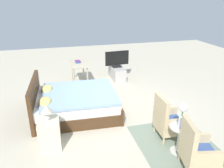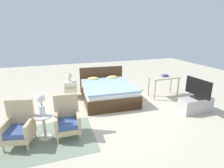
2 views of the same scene
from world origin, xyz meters
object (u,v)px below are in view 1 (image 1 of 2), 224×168
armchair_by_window_left (197,151)px  armchair_by_window_right (168,121)px  bed (75,103)px  tv_stand (117,73)px  tv_flatscreen (117,59)px  table_lamp (47,111)px  vanity_desk (79,66)px  book_stack (78,62)px  side_table (179,136)px  flower_vase (183,112)px  nightstand (50,134)px

armchair_by_window_left → armchair_by_window_right: (0.98, 0.00, 0.00)m
bed → armchair_by_window_left: 3.01m
tv_stand → tv_flatscreen: (0.00, 0.00, 0.51)m
table_lamp → vanity_desk: bearing=-16.9°
tv_stand → vanity_desk: vanity_desk is taller
book_stack → armchair_by_window_left: bearing=-162.5°
side_table → book_stack: bearing=19.1°
vanity_desk → flower_vase: bearing=-160.8°
nightstand → armchair_by_window_right: bearing=-96.9°
vanity_desk → book_stack: (0.04, 0.01, 0.14)m
bed → nightstand: bearing=153.1°
tv_flatscreen → book_stack: size_ratio=3.65×
tv_stand → nightstand: bearing=145.2°
nightstand → tv_flatscreen: bearing=-34.8°
bed → nightstand: bed is taller
flower_vase → nightstand: (0.78, 2.33, -0.56)m
flower_vase → table_lamp: flower_vase is taller
side_table → table_lamp: 2.50m
armchair_by_window_right → side_table: size_ratio=1.63×
vanity_desk → bed: bearing=169.7°
bed → tv_stand: bearing=-38.6°
nightstand → book_stack: bearing=-16.5°
bed → tv_flatscreen: size_ratio=2.45×
bed → armchair_by_window_left: bed is taller
tv_flatscreen → book_stack: (-0.14, 1.38, 0.04)m
table_lamp → book_stack: table_lamp is taller
armchair_by_window_left → vanity_desk: 4.64m
armchair_by_window_left → table_lamp: bearing=61.9°
armchair_by_window_right → book_stack: bearing=22.0°
table_lamp → tv_stand: size_ratio=0.34×
book_stack → vanity_desk: bearing=-162.6°
bed → book_stack: 2.10m
tv_flatscreen → table_lamp: bearing=145.2°
vanity_desk → armchair_by_window_right: bearing=-157.9°
side_table → nightstand: 2.46m
bed → side_table: 2.62m
table_lamp → vanity_desk: (3.16, -0.96, -0.18)m
book_stack → bed: bearing=170.3°
armchair_by_window_right → tv_flatscreen: (3.63, 0.03, 0.34)m
armchair_by_window_left → nightstand: 2.68m
armchair_by_window_left → flower_vase: size_ratio=1.93×
flower_vase → tv_stand: size_ratio=0.50×
armchair_by_window_left → flower_vase: (0.48, 0.03, 0.47)m
armchair_by_window_right → vanity_desk: size_ratio=0.88×
bed → side_table: bed is taller
armchair_by_window_left → tv_stand: size_ratio=0.96×
bed → tv_flatscreen: tv_flatscreen is taller
vanity_desk → book_stack: 0.15m
armchair_by_window_right → bed: bearing=50.1°
side_table → table_lamp: size_ratio=1.71×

